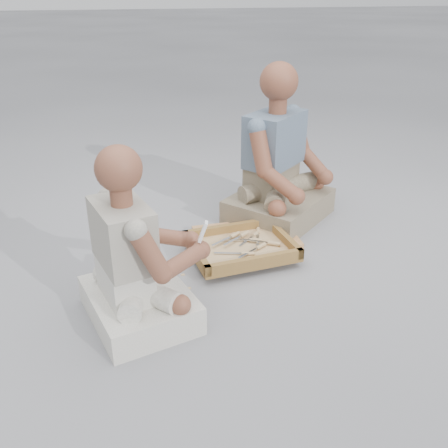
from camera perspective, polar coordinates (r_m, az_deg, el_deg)
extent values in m
plane|color=gray|center=(2.54, 2.76, -7.78)|extent=(60.00, 60.00, 0.00)
cube|color=#AD6F43|center=(3.01, 2.51, -1.57)|extent=(0.59, 0.40, 0.04)
cube|color=brown|center=(2.81, 1.93, -2.99)|extent=(0.61, 0.51, 0.02)
cube|color=brown|center=(2.97, 0.48, -0.56)|extent=(0.56, 0.10, 0.06)
cube|color=brown|center=(2.63, 3.59, -4.34)|extent=(0.56, 0.10, 0.06)
cube|color=brown|center=(2.89, 6.79, -1.49)|extent=(0.08, 0.45, 0.06)
cube|color=brown|center=(2.72, -3.23, -3.21)|extent=(0.08, 0.45, 0.06)
cube|color=tan|center=(2.81, 1.93, -2.77)|extent=(0.53, 0.43, 0.01)
cube|color=silver|center=(2.88, 3.87, -1.79)|extent=(0.06, 0.15, 0.00)
cylinder|color=tan|center=(2.98, 3.91, -0.81)|extent=(0.04, 0.07, 0.02)
cube|color=silver|center=(2.87, 2.60, -1.94)|extent=(0.12, 0.11, 0.00)
cylinder|color=tan|center=(2.95, 3.68, -1.10)|extent=(0.07, 0.06, 0.02)
cube|color=silver|center=(2.85, 3.59, -1.94)|extent=(0.14, 0.09, 0.00)
cylinder|color=tan|center=(2.83, 5.76, -2.22)|extent=(0.07, 0.05, 0.02)
cube|color=silver|center=(2.83, 0.96, -1.91)|extent=(0.13, 0.10, 0.00)
cylinder|color=tan|center=(2.91, 2.35, -1.14)|extent=(0.07, 0.06, 0.02)
cube|color=silver|center=(2.83, -0.29, -1.97)|extent=(0.13, 0.09, 0.00)
cylinder|color=tan|center=(2.90, 1.24, -1.25)|extent=(0.07, 0.06, 0.02)
cube|color=silver|center=(2.73, 0.44, -3.36)|extent=(0.15, 0.05, 0.00)
cylinder|color=tan|center=(2.73, 2.75, -3.41)|extent=(0.07, 0.04, 0.02)
cube|color=silver|center=(2.87, 1.42, -1.82)|extent=(0.15, 0.05, 0.00)
cylinder|color=tan|center=(2.87, 3.62, -1.85)|extent=(0.07, 0.04, 0.02)
cube|color=silver|center=(2.72, 2.75, -3.33)|extent=(0.13, 0.09, 0.00)
cylinder|color=tan|center=(2.80, 4.24, -2.53)|extent=(0.07, 0.06, 0.02)
cube|color=tan|center=(3.07, 5.13, -1.47)|extent=(0.02, 0.02, 0.00)
cube|color=tan|center=(2.76, -2.56, -4.67)|extent=(0.02, 0.02, 0.00)
cube|color=tan|center=(2.97, 7.11, -2.56)|extent=(0.02, 0.02, 0.00)
cube|color=tan|center=(2.89, 5.16, -3.24)|extent=(0.02, 0.02, 0.00)
cube|color=tan|center=(3.15, 4.34, -0.62)|extent=(0.02, 0.02, 0.00)
cube|color=tan|center=(2.68, -4.72, -5.80)|extent=(0.02, 0.02, 0.00)
cube|color=tan|center=(3.02, 6.11, -2.00)|extent=(0.02, 0.02, 0.00)
cube|color=tan|center=(2.83, 6.52, -4.08)|extent=(0.02, 0.02, 0.00)
cube|color=tan|center=(2.57, -4.03, -7.33)|extent=(0.02, 0.02, 0.00)
cube|color=tan|center=(2.75, -0.81, -4.78)|extent=(0.02, 0.02, 0.00)
cube|color=tan|center=(3.19, 4.44, -0.26)|extent=(0.02, 0.02, 0.00)
cube|color=tan|center=(2.82, -1.87, -4.01)|extent=(0.02, 0.02, 0.00)
cube|color=tan|center=(2.84, 2.89, -3.81)|extent=(0.02, 0.02, 0.00)
cube|color=tan|center=(3.18, 4.64, -0.39)|extent=(0.02, 0.02, 0.00)
cube|color=tan|center=(2.73, 1.17, -5.08)|extent=(0.02, 0.02, 0.00)
cube|color=tan|center=(2.85, 5.05, -3.70)|extent=(0.02, 0.02, 0.00)
cube|color=silver|center=(2.36, -9.62, -9.05)|extent=(0.55, 0.63, 0.14)
cube|color=silver|center=(2.26, -11.22, -6.24)|extent=(0.26, 0.33, 0.17)
cube|color=#AAA397|center=(2.16, -11.49, -1.20)|extent=(0.28, 0.37, 0.28)
sphere|color=brown|center=(2.05, -11.97, 6.23)|extent=(0.19, 0.19, 0.19)
sphere|color=brown|center=(2.37, -3.81, -1.85)|extent=(0.09, 0.09, 0.09)
sphere|color=brown|center=(2.28, -2.62, -2.98)|extent=(0.09, 0.09, 0.09)
cube|color=gray|center=(3.29, 6.30, 2.01)|extent=(0.81, 0.80, 0.16)
cube|color=gray|center=(3.25, 5.44, 5.21)|extent=(0.41, 0.40, 0.20)
cube|color=slate|center=(3.16, 5.82, 9.64)|extent=(0.46, 0.44, 0.33)
sphere|color=brown|center=(3.08, 6.30, 15.90)|extent=(0.23, 0.23, 0.23)
sphere|color=brown|center=(3.29, 11.51, 5.28)|extent=(0.10, 0.10, 0.10)
sphere|color=brown|center=(2.96, 8.29, 3.15)|extent=(0.10, 0.10, 0.10)
cube|color=white|center=(2.24, -2.42, -0.88)|extent=(0.05, 0.05, 0.10)
cube|color=black|center=(2.24, -2.42, -0.67)|extent=(0.02, 0.03, 0.03)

